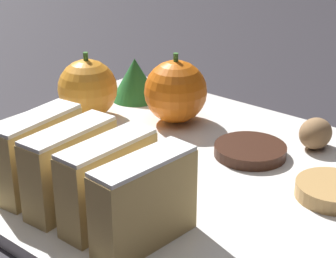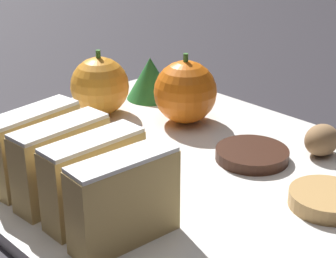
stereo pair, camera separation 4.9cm
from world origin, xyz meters
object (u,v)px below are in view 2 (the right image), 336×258
at_px(orange_far, 185,92).
at_px(chocolate_cookie, 252,154).
at_px(orange_near, 100,86).
at_px(walnut, 322,140).

bearing_deg(orange_far, chocolate_cookie, -100.99).
relative_size(orange_near, orange_far, 0.96).
height_order(orange_far, chocolate_cookie, orange_far).
distance_m(walnut, chocolate_cookie, 0.07).
relative_size(orange_far, chocolate_cookie, 1.11).
xyz_separation_m(orange_near, walnut, (0.08, -0.22, -0.02)).
relative_size(orange_far, walnut, 2.06).
bearing_deg(walnut, chocolate_cookie, 145.48).
xyz_separation_m(walnut, chocolate_cookie, (-0.05, 0.04, -0.01)).
distance_m(orange_far, walnut, 0.15).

